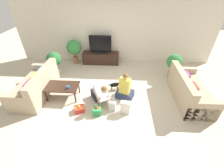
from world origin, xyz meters
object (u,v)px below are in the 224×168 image
Objects in this scene: tv_console at (101,58)px; person_sitting at (125,90)px; dog at (116,84)px; gift_bag_b at (125,107)px; potted_plant_corner_left at (54,61)px; gift_box_a at (97,110)px; sofa_left at (37,86)px; mug at (68,87)px; gift_box_b at (79,109)px; sofa_right at (189,91)px; potted_plant_corner_right at (174,63)px; potted_plant_back_left at (74,48)px; gift_bag_a at (112,106)px; coffee_table at (62,87)px; tv at (100,45)px; person_kneeling at (100,93)px.

tv_console is 2.56m from person_sitting.
tv_console reaches higher than dog.
gift_bag_b is (0.01, -0.65, -0.12)m from person_sitting.
gift_box_a is (1.91, -2.07, -0.46)m from potted_plant_corner_left.
sofa_left reaches higher than mug.
gift_box_b is at bearing 48.16° from person_sitting.
potted_plant_corner_right is (-0.15, 1.30, 0.29)m from sofa_right.
potted_plant_corner_right is 4.09m from potted_plant_back_left.
person_sitting is 2.89× the size of gift_bag_a.
coffee_table is 1.74m from dog.
potted_plant_corner_right is at bearing -18.75° from tv.
potted_plant_corner_right is at bearing 41.79° from gift_bag_a.
tv_console is at bearing 109.05° from gift_bag_b.
potted_plant_back_left is (-0.21, 2.36, 0.33)m from coffee_table.
person_kneeling reaches higher than gift_box_a.
dog is 1.75× the size of gift_box_a.
tv_console is 4.43× the size of gift_box_b.
potted_plant_corner_right is 7.64× the size of mug.
coffee_table is 2.06m from gift_bag_b.
sofa_left is at bearing 169.43° from mug.
dog is (0.74, -1.93, -0.04)m from tv_console.
coffee_table is at bearing -111.04° from tv.
tv_console is at bearing 161.25° from potted_plant_corner_right.
potted_plant_back_left is 1.13× the size of person_sitting.
person_sitting is (1.96, 0.06, -0.06)m from coffee_table.
sofa_right is 4.71m from potted_plant_back_left.
potted_plant_corner_right is 1.10× the size of person_kneeling.
person_sitting is 0.67m from gift_bag_b.
mug is at bearing 149.05° from gift_box_a.
coffee_table is at bearing 162.10° from gift_bag_a.
sofa_right reaches higher than person_kneeling.
tv is 1.93× the size of dog.
gift_bag_b is (1.31, 0.02, 0.12)m from gift_box_b.
potted_plant_corner_right is 0.98× the size of person_sitting.
potted_plant_back_left is 3.18m from person_sitting.
potted_plant_corner_left reaches higher than gift_bag_a.
gift_box_b is 0.84× the size of gift_bag_b.
person_kneeling is at bearing 97.20° from sofa_right.
potted_plant_back_left is at bearing 122.11° from gift_bag_a.
person_sitting is 1.49m from gift_box_b.
person_sitting is (-1.82, -1.38, -0.27)m from potted_plant_corner_right.
gift_bag_b reaches higher than gift_box_b.
tv_console is 0.59m from tv.
potted_plant_corner_left reaches higher than gift_box_b.
potted_plant_back_left is 2.49× the size of gift_bag_b.
person_sitting reaches higher than coffee_table.
person_sitting is 0.70m from gift_bag_a.
dog is at bearing 22.58° from mug.
sofa_right is at bearing 3.94° from mug.
potted_plant_corner_right reaches higher than gift_box_a.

